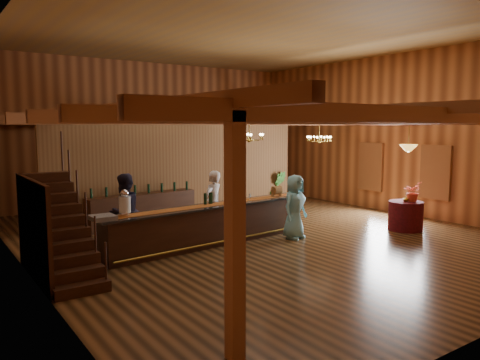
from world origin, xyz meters
TOP-DOWN VIEW (x-y plane):
  - floor at (0.00, 0.00)m, footprint 14.00×14.00m
  - ceiling at (0.00, 0.00)m, footprint 14.00×14.00m
  - wall_back at (0.00, 7.00)m, footprint 12.00×0.10m
  - wall_left at (-6.00, 0.00)m, footprint 0.10×14.00m
  - wall_right at (6.00, 0.00)m, footprint 0.10×14.00m
  - beam_grid at (0.00, 0.51)m, footprint 11.90×13.90m
  - support_posts at (0.00, -0.50)m, footprint 9.20×10.20m
  - partition_wall at (-0.50, 3.50)m, footprint 9.00×0.18m
  - window_right_front at (5.95, -1.60)m, footprint 0.12×1.05m
  - window_right_back at (5.95, 1.00)m, footprint 0.12×1.05m
  - staircase at (-5.45, -0.74)m, footprint 1.00×2.80m
  - backroom_boxes at (-0.29, 5.50)m, footprint 4.10×0.60m
  - tasting_bar at (-1.66, -0.24)m, footprint 6.19×1.35m
  - beverage_dispenser at (-4.00, -0.41)m, footprint 0.26×0.26m
  - glass_rack_tray at (-4.56, -0.56)m, footprint 0.50×0.50m
  - raffle_drum at (0.62, -0.07)m, footprint 0.34×0.24m
  - bar_bottle_0 at (-1.77, -0.13)m, footprint 0.07×0.07m
  - bar_bottle_1 at (-1.61, -0.11)m, footprint 0.07×0.07m
  - bar_bottle_2 at (-1.58, -0.11)m, footprint 0.07×0.07m
  - backbar_shelf at (-2.17, 2.97)m, footprint 3.51×0.88m
  - round_table at (3.89, -2.02)m, footprint 0.98×0.98m
  - chandelier_left at (-0.38, -0.11)m, footprint 0.80×0.80m
  - chandelier_right at (3.31, 1.02)m, footprint 0.80×0.80m
  - pendant_lamp at (3.89, -2.02)m, footprint 0.52×0.52m
  - bartender at (-1.17, 0.48)m, footprint 0.78×0.66m
  - staff_second at (-3.65, 0.57)m, footprint 1.14×1.05m
  - guest at (0.53, -0.95)m, footprint 0.96×0.75m
  - floor_plant at (3.50, 3.43)m, footprint 0.88×0.78m
  - table_flowers at (4.00, -2.13)m, footprint 0.63×0.59m
  - table_vase at (3.79, -2.07)m, footprint 0.17×0.17m

SIDE VIEW (x-z plane):
  - floor at x=0.00m, z-range 0.00..0.00m
  - round_table at x=3.89m, z-range 0.00..0.85m
  - backbar_shelf at x=-2.17m, z-range 0.00..0.98m
  - tasting_bar at x=-1.66m, z-range 0.00..1.04m
  - backroom_boxes at x=-0.29m, z-range -0.02..1.08m
  - floor_plant at x=3.50m, z-range 0.00..1.33m
  - guest at x=0.53m, z-range 0.00..1.73m
  - bartender at x=-1.17m, z-range 0.00..1.82m
  - staff_second at x=-3.65m, z-range 0.00..1.87m
  - table_vase at x=3.79m, z-range 0.85..1.11m
  - staircase at x=-5.45m, z-range 0.00..2.00m
  - glass_rack_tray at x=-4.56m, z-range 1.02..1.12m
  - table_flowers at x=4.00m, z-range 0.85..1.43m
  - bar_bottle_0 at x=-1.77m, z-range 1.02..1.32m
  - bar_bottle_1 at x=-1.61m, z-range 1.02..1.32m
  - bar_bottle_2 at x=-1.58m, z-range 1.02..1.32m
  - raffle_drum at x=0.62m, z-range 1.05..1.35m
  - beverage_dispenser at x=-4.00m, z-range 1.01..1.61m
  - window_right_front at x=5.95m, z-range 0.67..2.42m
  - window_right_back at x=5.95m, z-range 0.67..2.42m
  - partition_wall at x=-0.50m, z-range 0.00..3.10m
  - support_posts at x=0.00m, z-range 0.00..3.20m
  - pendant_lamp at x=3.89m, z-range 1.95..2.85m
  - chandelier_right at x=3.31m, z-range 2.24..2.98m
  - chandelier_left at x=-0.38m, z-range 2.43..3.05m
  - wall_back at x=0.00m, z-range 0.00..5.50m
  - wall_left at x=-6.00m, z-range 0.00..5.50m
  - wall_right at x=6.00m, z-range 0.00..5.50m
  - beam_grid at x=0.00m, z-range 3.05..3.44m
  - ceiling at x=0.00m, z-range 5.50..5.50m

